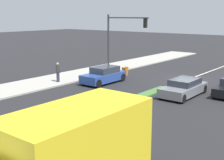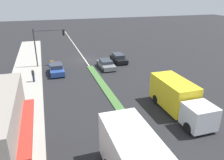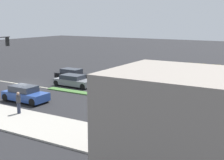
{
  "view_description": "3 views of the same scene",
  "coord_description": "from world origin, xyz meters",
  "px_view_note": "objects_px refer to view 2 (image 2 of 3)",
  "views": [
    {
      "loc": [
        -11.64,
        25.49,
        5.73
      ],
      "look_at": [
        1.31,
        9.16,
        1.32
      ],
      "focal_mm": 50.0,
      "sensor_mm": 36.0,
      "label": 1
    },
    {
      "loc": [
        6.29,
        35.15,
        10.45
      ],
      "look_at": [
        -0.32,
        14.21,
        1.67
      ],
      "focal_mm": 35.0,
      "sensor_mm": 36.0,
      "label": 2
    },
    {
      "loc": [
        23.65,
        25.73,
        7.14
      ],
      "look_at": [
        1.46,
        12.34,
        2.0
      ],
      "focal_mm": 50.0,
      "sensor_mm": 36.0,
      "label": 3
    }
  ],
  "objects_px": {
    "delivery_truck": "(179,98)",
    "suv_black": "(119,58)",
    "warning_aframe_sign": "(52,63)",
    "coupe_blue": "(57,69)",
    "pedestrian": "(33,75)",
    "suv_grey": "(106,64)",
    "traffic_signal_main": "(45,41)"
  },
  "relations": [
    {
      "from": "traffic_signal_main",
      "to": "delivery_truck",
      "type": "relative_size",
      "value": 0.75
    },
    {
      "from": "suv_grey",
      "to": "delivery_truck",
      "type": "bearing_deg",
      "value": 100.96
    },
    {
      "from": "coupe_blue",
      "to": "delivery_truck",
      "type": "bearing_deg",
      "value": 125.21
    },
    {
      "from": "traffic_signal_main",
      "to": "suv_black",
      "type": "distance_m",
      "value": 11.65
    },
    {
      "from": "pedestrian",
      "to": "delivery_truck",
      "type": "relative_size",
      "value": 0.22
    },
    {
      "from": "delivery_truck",
      "to": "suv_black",
      "type": "relative_size",
      "value": 1.76
    },
    {
      "from": "warning_aframe_sign",
      "to": "delivery_truck",
      "type": "height_order",
      "value": "delivery_truck"
    },
    {
      "from": "warning_aframe_sign",
      "to": "coupe_blue",
      "type": "distance_m",
      "value": 3.68
    },
    {
      "from": "suv_black",
      "to": "traffic_signal_main",
      "type": "bearing_deg",
      "value": -5.7
    },
    {
      "from": "pedestrian",
      "to": "suv_black",
      "type": "relative_size",
      "value": 0.39
    },
    {
      "from": "traffic_signal_main",
      "to": "warning_aframe_sign",
      "type": "bearing_deg",
      "value": 170.01
    },
    {
      "from": "warning_aframe_sign",
      "to": "suv_black",
      "type": "xyz_separation_m",
      "value": [
        -10.42,
        0.99,
        0.2
      ]
    },
    {
      "from": "traffic_signal_main",
      "to": "suv_grey",
      "type": "xyz_separation_m",
      "value": [
        -8.32,
        3.48,
        -3.31
      ]
    },
    {
      "from": "warning_aframe_sign",
      "to": "coupe_blue",
      "type": "bearing_deg",
      "value": 96.59
    },
    {
      "from": "suv_black",
      "to": "coupe_blue",
      "type": "bearing_deg",
      "value": 14.91
    },
    {
      "from": "warning_aframe_sign",
      "to": "suv_black",
      "type": "distance_m",
      "value": 10.47
    },
    {
      "from": "warning_aframe_sign",
      "to": "suv_black",
      "type": "relative_size",
      "value": 0.2
    },
    {
      "from": "pedestrian",
      "to": "coupe_blue",
      "type": "relative_size",
      "value": 0.4
    },
    {
      "from": "warning_aframe_sign",
      "to": "suv_grey",
      "type": "relative_size",
      "value": 0.19
    },
    {
      "from": "pedestrian",
      "to": "suv_black",
      "type": "distance_m",
      "value": 13.97
    },
    {
      "from": "coupe_blue",
      "to": "suv_black",
      "type": "height_order",
      "value": "coupe_blue"
    },
    {
      "from": "coupe_blue",
      "to": "suv_grey",
      "type": "height_order",
      "value": "coupe_blue"
    },
    {
      "from": "delivery_truck",
      "to": "suv_black",
      "type": "xyz_separation_m",
      "value": [
        0.0,
        -16.83,
        -0.84
      ]
    },
    {
      "from": "traffic_signal_main",
      "to": "warning_aframe_sign",
      "type": "xyz_separation_m",
      "value": [
        -0.7,
        0.12,
        -3.47
      ]
    },
    {
      "from": "delivery_truck",
      "to": "suv_black",
      "type": "bearing_deg",
      "value": -90.0
    },
    {
      "from": "warning_aframe_sign",
      "to": "delivery_truck",
      "type": "bearing_deg",
      "value": 120.32
    },
    {
      "from": "suv_black",
      "to": "warning_aframe_sign",
      "type": "bearing_deg",
      "value": -5.41
    },
    {
      "from": "traffic_signal_main",
      "to": "warning_aframe_sign",
      "type": "height_order",
      "value": "traffic_signal_main"
    },
    {
      "from": "warning_aframe_sign",
      "to": "coupe_blue",
      "type": "height_order",
      "value": "coupe_blue"
    },
    {
      "from": "traffic_signal_main",
      "to": "delivery_truck",
      "type": "height_order",
      "value": "traffic_signal_main"
    },
    {
      "from": "delivery_truck",
      "to": "suv_grey",
      "type": "height_order",
      "value": "delivery_truck"
    },
    {
      "from": "delivery_truck",
      "to": "suv_grey",
      "type": "bearing_deg",
      "value": -79.04
    }
  ]
}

